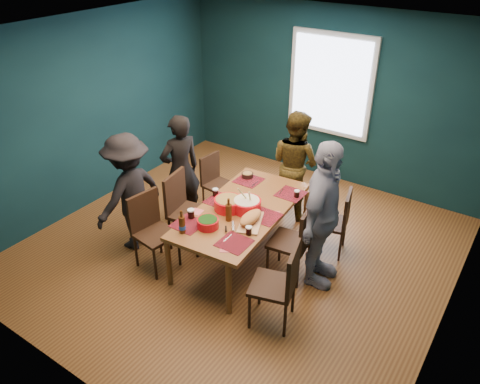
# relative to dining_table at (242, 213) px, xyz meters

# --- Properties ---
(room) EXTENTS (5.01, 5.01, 2.71)m
(room) POSITION_rel_dining_table_xyz_m (-0.13, 0.40, 0.71)
(room) COLOR brown
(room) RESTS_ON ground
(dining_table) EXTENTS (1.11, 1.99, 0.73)m
(dining_table) POSITION_rel_dining_table_xyz_m (0.00, 0.00, 0.00)
(dining_table) COLOR brown
(dining_table) RESTS_ON floor
(chair_left_far) EXTENTS (0.42, 0.42, 0.84)m
(chair_left_far) POSITION_rel_dining_table_xyz_m (-0.99, 0.77, -0.17)
(chair_left_far) COLOR black
(chair_left_far) RESTS_ON floor
(chair_left_mid) EXTENTS (0.52, 0.52, 1.01)m
(chair_left_mid) POSITION_rel_dining_table_xyz_m (-0.79, -0.16, -0.07)
(chair_left_mid) COLOR black
(chair_left_mid) RESTS_ON floor
(chair_left_near) EXTENTS (0.49, 0.49, 0.96)m
(chair_left_near) POSITION_rel_dining_table_xyz_m (-0.85, -0.70, -0.10)
(chair_left_near) COLOR black
(chair_left_near) RESTS_ON floor
(chair_right_far) EXTENTS (0.48, 0.48, 0.88)m
(chair_right_far) POSITION_rel_dining_table_xyz_m (0.92, 0.77, -0.15)
(chair_right_far) COLOR black
(chair_right_far) RESTS_ON floor
(chair_right_mid) EXTENTS (0.49, 0.49, 0.97)m
(chair_right_mid) POSITION_rel_dining_table_xyz_m (0.72, 0.06, -0.10)
(chair_right_mid) COLOR black
(chair_right_mid) RESTS_ON floor
(chair_right_near) EXTENTS (0.54, 0.54, 0.97)m
(chair_right_near) POSITION_rel_dining_table_xyz_m (0.94, -0.69, -0.10)
(chair_right_near) COLOR black
(chair_right_near) RESTS_ON floor
(person_far_left) EXTENTS (0.56, 0.67, 1.57)m
(person_far_left) POSITION_rel_dining_table_xyz_m (-1.18, 0.27, 0.12)
(person_far_left) COLOR black
(person_far_left) RESTS_ON floor
(person_back) EXTENTS (0.86, 0.74, 1.53)m
(person_back) POSITION_rel_dining_table_xyz_m (-0.01, 1.34, 0.11)
(person_back) COLOR black
(person_back) RESTS_ON floor
(person_right) EXTENTS (0.58, 1.09, 1.78)m
(person_right) POSITION_rel_dining_table_xyz_m (0.96, 0.15, 0.23)
(person_right) COLOR white
(person_right) RESTS_ON floor
(person_near_left) EXTENTS (0.61, 1.02, 1.55)m
(person_near_left) POSITION_rel_dining_table_xyz_m (-1.33, -0.54, 0.11)
(person_near_left) COLOR black
(person_near_left) RESTS_ON floor
(bowl_salad) EXTENTS (0.34, 0.34, 0.14)m
(bowl_salad) POSITION_rel_dining_table_xyz_m (-0.13, -0.10, 0.14)
(bowl_salad) COLOR red
(bowl_salad) RESTS_ON dining_table
(bowl_dumpling) EXTENTS (0.34, 0.34, 0.32)m
(bowl_dumpling) POSITION_rel_dining_table_xyz_m (0.06, -0.00, 0.15)
(bowl_dumpling) COLOR red
(bowl_dumpling) RESTS_ON dining_table
(bowl_herbs) EXTENTS (0.25, 0.25, 0.11)m
(bowl_herbs) POSITION_rel_dining_table_xyz_m (-0.10, -0.54, 0.13)
(bowl_herbs) COLOR red
(bowl_herbs) RESTS_ON dining_table
(cutting_board) EXTENTS (0.40, 0.60, 0.13)m
(cutting_board) POSITION_rel_dining_table_xyz_m (0.25, -0.20, 0.13)
(cutting_board) COLOR tan
(cutting_board) RESTS_ON dining_table
(small_bowl) EXTENTS (0.16, 0.16, 0.06)m
(small_bowl) POSITION_rel_dining_table_xyz_m (-0.38, 0.69, 0.10)
(small_bowl) COLOR black
(small_bowl) RESTS_ON dining_table
(beer_bottle_a) EXTENTS (0.08, 0.08, 0.28)m
(beer_bottle_a) POSITION_rel_dining_table_xyz_m (-0.27, -0.78, 0.17)
(beer_bottle_a) COLOR #44220C
(beer_bottle_a) RESTS_ON dining_table
(beer_bottle_b) EXTENTS (0.07, 0.07, 0.28)m
(beer_bottle_b) POSITION_rel_dining_table_xyz_m (0.01, -0.29, 0.18)
(beer_bottle_b) COLOR #44220C
(beer_bottle_b) RESTS_ON dining_table
(cola_glass_a) EXTENTS (0.08, 0.08, 0.11)m
(cola_glass_a) POSITION_rel_dining_table_xyz_m (-0.37, -0.50, 0.13)
(cola_glass_a) COLOR black
(cola_glass_a) RESTS_ON dining_table
(cola_glass_b) EXTENTS (0.07, 0.07, 0.10)m
(cola_glass_b) POSITION_rel_dining_table_xyz_m (0.36, -0.40, 0.12)
(cola_glass_b) COLOR black
(cola_glass_b) RESTS_ON dining_table
(cola_glass_c) EXTENTS (0.07, 0.07, 0.10)m
(cola_glass_c) POSITION_rel_dining_table_xyz_m (0.41, 0.60, 0.12)
(cola_glass_c) COLOR black
(cola_glass_c) RESTS_ON dining_table
(cola_glass_d) EXTENTS (0.07, 0.07, 0.10)m
(cola_glass_d) POSITION_rel_dining_table_xyz_m (-0.44, 0.06, 0.12)
(cola_glass_d) COLOR black
(cola_glass_d) RESTS_ON dining_table
(napkin_a) EXTENTS (0.19, 0.19, 0.00)m
(napkin_a) POSITION_rel_dining_table_xyz_m (0.37, 0.10, 0.07)
(napkin_a) COLOR #DD5D62
(napkin_a) RESTS_ON dining_table
(napkin_b) EXTENTS (0.15, 0.15, 0.00)m
(napkin_b) POSITION_rel_dining_table_xyz_m (-0.40, -0.36, 0.07)
(napkin_b) COLOR #DD5D62
(napkin_b) RESTS_ON dining_table
(napkin_c) EXTENTS (0.18, 0.18, 0.00)m
(napkin_c) POSITION_rel_dining_table_xyz_m (0.30, -0.75, 0.07)
(napkin_c) COLOR #DD5D62
(napkin_c) RESTS_ON dining_table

